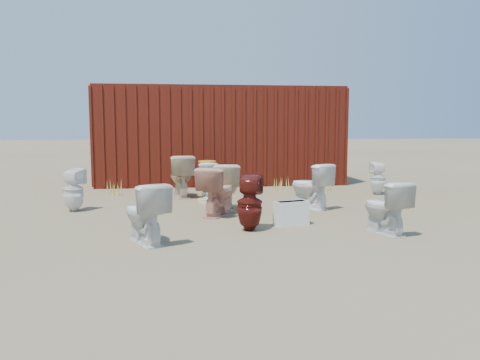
{
  "coord_description": "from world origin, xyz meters",
  "views": [
    {
      "loc": [
        -0.89,
        -6.98,
        1.4
      ],
      "look_at": [
        0.0,
        0.6,
        0.55
      ],
      "focal_mm": 35.0,
      "sensor_mm": 36.0,
      "label": 1
    }
  ],
  "objects": [
    {
      "name": "loose_tank",
      "position": [
        0.62,
        -0.44,
        0.17
      ],
      "size": [
        0.54,
        0.33,
        0.35
      ],
      "primitive_type": "cube",
      "rotation": [
        0.0,
        0.0,
        0.29
      ],
      "color": "white",
      "rests_on": "ground"
    },
    {
      "name": "ground",
      "position": [
        0.0,
        0.0,
        0.0
      ],
      "size": [
        100.0,
        100.0,
        0.0
      ],
      "primitive_type": "plane",
      "color": "brown",
      "rests_on": "ground"
    },
    {
      "name": "weed_clump_b",
      "position": [
        0.46,
        2.84,
        0.14
      ],
      "size": [
        0.32,
        0.32,
        0.28
      ],
      "primitive_type": "cone",
      "color": "#B4B448",
      "rests_on": "ground"
    },
    {
      "name": "shipping_container",
      "position": [
        0.0,
        5.2,
        1.2
      ],
      "size": [
        6.0,
        2.4,
        2.4
      ],
      "primitive_type": "cube",
      "color": "#4E150D",
      "rests_on": "ground"
    },
    {
      "name": "weed_clump_a",
      "position": [
        -2.39,
        2.98,
        0.15
      ],
      "size": [
        0.36,
        0.36,
        0.31
      ],
      "primitive_type": "cone",
      "color": "#B4B448",
      "rests_on": "ground"
    },
    {
      "name": "weed_clump_c",
      "position": [
        2.24,
        3.11,
        0.18
      ],
      "size": [
        0.36,
        0.36,
        0.36
      ],
      "primitive_type": "cone",
      "color": "#B4B448",
      "rests_on": "ground"
    },
    {
      "name": "weed_clump_e",
      "position": [
        1.32,
        3.5,
        0.13
      ],
      "size": [
        0.34,
        0.34,
        0.26
      ],
      "primitive_type": "cone",
      "color": "#B4B448",
      "rests_on": "ground"
    },
    {
      "name": "toilet_front_pink",
      "position": [
        -0.39,
        0.43,
        0.39
      ],
      "size": [
        0.75,
        0.89,
        0.79
      ],
      "primitive_type": "imported",
      "rotation": [
        0.0,
        0.0,
        2.65
      ],
      "color": "tan",
      "rests_on": "ground"
    },
    {
      "name": "toilet_front_a",
      "position": [
        -1.39,
        -1.29,
        0.38
      ],
      "size": [
        0.71,
        0.85,
        0.75
      ],
      "primitive_type": "imported",
      "rotation": [
        0.0,
        0.0,
        3.62
      ],
      "color": "white",
      "rests_on": "ground"
    },
    {
      "name": "toilet_front_c",
      "position": [
        1.73,
        -1.14,
        0.36
      ],
      "size": [
        0.57,
        0.78,
        0.71
      ],
      "primitive_type": "imported",
      "rotation": [
        0.0,
        0.0,
        3.41
      ],
      "color": "silver",
      "rests_on": "ground"
    },
    {
      "name": "toilet_back_yellowlid",
      "position": [
        -0.45,
        2.54,
        0.35
      ],
      "size": [
        0.43,
        0.71,
        0.71
      ],
      "primitive_type": "imported",
      "rotation": [
        0.0,
        0.0,
        3.19
      ],
      "color": "white",
      "rests_on": "ground"
    },
    {
      "name": "toilet_front_maroon",
      "position": [
        -0.02,
        -0.74,
        0.38
      ],
      "size": [
        0.44,
        0.44,
        0.77
      ],
      "primitive_type": "imported",
      "rotation": [
        0.0,
        0.0,
        2.83
      ],
      "color": "#57140E",
      "rests_on": "ground"
    },
    {
      "name": "loose_lid_near",
      "position": [
        -0.47,
        2.0,
        0.01
      ],
      "size": [
        0.51,
        0.59,
        0.02
      ],
      "primitive_type": "ellipsoid",
      "rotation": [
        0.0,
        0.0,
        0.31
      ],
      "color": "#C1B88C",
      "rests_on": "ground"
    },
    {
      "name": "toilet_back_a",
      "position": [
        -2.77,
        1.09,
        0.37
      ],
      "size": [
        0.44,
        0.44,
        0.73
      ],
      "primitive_type": "imported",
      "rotation": [
        0.0,
        0.0,
        2.71
      ],
      "color": "white",
      "rests_on": "ground"
    },
    {
      "name": "weed_clump_d",
      "position": [
        -0.48,
        3.5,
        0.15
      ],
      "size": [
        0.3,
        0.3,
        0.3
      ],
      "primitive_type": "cone",
      "color": "#B4B448",
      "rests_on": "ground"
    },
    {
      "name": "toilet_back_beige_right",
      "position": [
        -0.2,
        0.96,
        0.4
      ],
      "size": [
        0.49,
        0.81,
        0.8
      ],
      "primitive_type": "imported",
      "rotation": [
        0.0,
        0.0,
        3.09
      ],
      "color": "beige",
      "rests_on": "ground"
    },
    {
      "name": "yellow_lid",
      "position": [
        -0.45,
        2.54,
        0.72
      ],
      "size": [
        0.36,
        0.45,
        0.02
      ],
      "primitive_type": "ellipsoid",
      "color": "gold",
      "rests_on": "toilet_back_yellowlid"
    },
    {
      "name": "toilet_front_e",
      "position": [
        1.27,
        0.9,
        0.4
      ],
      "size": [
        0.79,
        0.89,
        0.79
      ],
      "primitive_type": "imported",
      "rotation": [
        0.0,
        0.0,
        3.71
      ],
      "color": "white",
      "rests_on": "ground"
    },
    {
      "name": "toilet_back_beige_left",
      "position": [
        -0.98,
        2.53,
        0.43
      ],
      "size": [
        0.58,
        0.9,
        0.86
      ],
      "primitive_type": "imported",
      "rotation": [
        0.0,
        0.0,
        3.27
      ],
      "color": "beige",
      "rests_on": "ground"
    },
    {
      "name": "loose_lid_far",
      "position": [
        -0.44,
        1.63,
        0.01
      ],
      "size": [
        0.58,
        0.59,
        0.02
      ],
      "primitive_type": "ellipsoid",
      "rotation": [
        0.0,
        0.0,
        0.74
      ],
      "color": "#B9B086",
      "rests_on": "ground"
    },
    {
      "name": "weed_clump_f",
      "position": [
        2.94,
        0.51,
        0.1
      ],
      "size": [
        0.28,
        0.28,
        0.21
      ],
      "primitive_type": "cone",
      "color": "#B4B448",
      "rests_on": "ground"
    },
    {
      "name": "toilet_back_e",
      "position": [
        3.15,
        2.41,
        0.35
      ],
      "size": [
        0.34,
        0.34,
        0.69
      ],
      "primitive_type": "imported",
      "rotation": [
        0.0,
        0.0,
        3.06
      ],
      "color": "white",
      "rests_on": "ground"
    }
  ]
}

